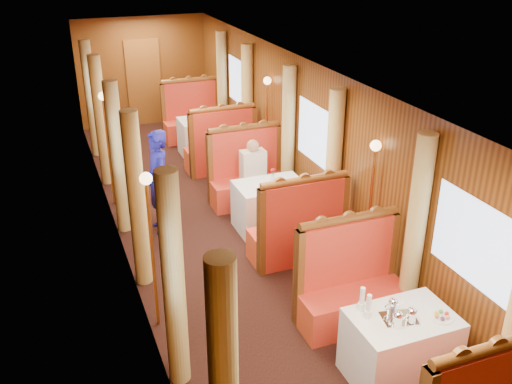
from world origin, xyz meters
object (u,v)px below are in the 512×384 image
table_mid (270,206)px  teapot_right (411,317)px  steward (158,182)px  passenger (254,168)px  banquette_near_aft (351,290)px  tea_tray (399,319)px  rose_vase_mid (273,173)px  rose_vase_far (206,110)px  table_far (206,136)px  table_near (400,347)px  banquette_mid_aft (247,179)px  banquette_far_aft (193,120)px  fruit_plate (441,316)px  banquette_mid_fwd (298,233)px  teapot_back (393,307)px  banquette_far_fwd (221,150)px  teapot_left (397,321)px

table_mid → teapot_right: size_ratio=6.28×
steward → passenger: size_ratio=2.13×
banquette_near_aft → passenger: size_ratio=1.76×
tea_tray → steward: size_ratio=0.21×
rose_vase_mid → rose_vase_far: 3.54m
banquette_near_aft → table_far: banquette_near_aft is taller
table_near → teapot_right: bearing=-89.3°
rose_vase_mid → passenger: 0.75m
banquette_mid_aft → banquette_far_aft: (0.00, 3.50, 0.00)m
rose_vase_mid → banquette_far_aft: bearing=90.4°
table_mid → tea_tray: 3.54m
banquette_near_aft → fruit_plate: 1.26m
fruit_plate → rose_vase_mid: rose_vase_mid is taller
banquette_mid_fwd → banquette_near_aft: bearing=-90.0°
banquette_mid_fwd → teapot_back: banquette_mid_fwd is taller
banquette_mid_aft → rose_vase_mid: 1.14m
banquette_mid_fwd → banquette_mid_aft: same height
banquette_far_aft → table_far: bearing=-90.0°
steward → banquette_far_fwd: bearing=136.6°
teapot_back → steward: 4.24m
tea_tray → passenger: 4.23m
tea_tray → rose_vase_mid: 3.51m
table_near → teapot_back: teapot_back is taller
rose_vase_far → banquette_mid_aft: bearing=-90.7°
teapot_back → steward: steward is taller
banquette_mid_fwd → teapot_left: bearing=-93.4°
banquette_far_fwd → tea_tray: 6.01m
fruit_plate → steward: steward is taller
teapot_left → passenger: 4.33m
teapot_right → rose_vase_far: 7.14m
table_far → fruit_plate: bearing=-87.3°
banquette_far_fwd → steward: 2.54m
table_mid → rose_vase_far: (0.03, 3.53, 0.55)m
table_far → teapot_right: (0.00, -7.11, 0.44)m
banquette_far_fwd → tea_tray: (-0.07, -6.00, 0.33)m
teapot_left → steward: (-1.45, 4.16, -0.01)m
table_mid → banquette_mid_aft: size_ratio=0.78×
banquette_mid_aft → teapot_left: bearing=-91.9°
banquette_near_aft → table_far: 5.99m
table_far → rose_vase_mid: (0.03, -3.51, 0.55)m
banquette_mid_fwd → rose_vase_far: 4.57m
teapot_back → tea_tray: bearing=-80.0°
banquette_mid_aft → tea_tray: size_ratio=3.94×
table_near → passenger: size_ratio=1.38×
banquette_near_aft → tea_tray: banquette_near_aft is taller
table_mid → rose_vase_far: bearing=89.5°
banquette_mid_aft → table_far: (0.00, 2.49, -0.05)m
banquette_far_fwd → teapot_right: (0.00, -6.09, 0.39)m
banquette_mid_fwd → teapot_back: 2.42m
table_near → tea_tray: bearing=-166.5°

